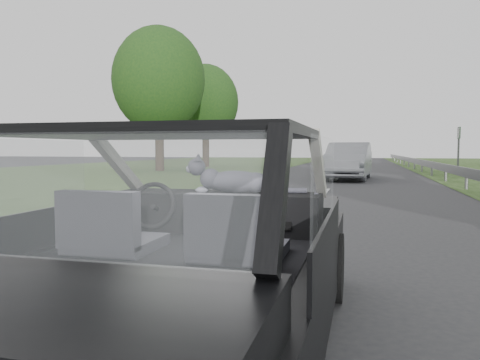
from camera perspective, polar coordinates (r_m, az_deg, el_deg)
The scene contains 11 objects.
ground at distance 3.27m, azimuth -6.29°, elevation -20.27°, with size 140.00×140.00×0.00m, color #3C3C3C.
subject_car at distance 3.05m, azimuth -6.39°, elevation -7.71°, with size 1.80×4.00×1.45m, color black.
dashboard at distance 3.61m, azimuth -2.83°, elevation -3.88°, with size 1.58×0.45×0.30m, color black.
driver_seat at distance 2.93m, azimuth -15.82°, elevation -5.20°, with size 0.50×0.72×0.42m, color #2A2B2D.
passenger_seat at distance 2.62m, azimuth -0.50°, elevation -6.11°, with size 0.50×0.72×0.42m, color #2A2B2D.
steering_wheel at distance 3.47m, azimuth -10.63°, elevation -3.08°, with size 0.36×0.36×0.04m, color black.
cat at distance 3.54m, azimuth -0.57°, elevation -0.02°, with size 0.65×0.20×0.29m, color slate.
other_car at distance 21.03m, azimuth 13.07°, elevation 2.28°, with size 1.96×4.96×1.63m, color #ABADB6.
highway_sign at distance 26.38m, azimuth 25.08°, elevation 3.20°, with size 0.10×0.98×2.45m, color #194E1F.
tree_5 at distance 29.14m, azimuth -9.84°, elevation 9.46°, with size 5.59×5.59×8.47m, color #1A3D16, non-canonical shape.
tree_6 at distance 35.14m, azimuth -4.21°, elevation 7.63°, with size 4.88×4.88×7.39m, color #1A3D16, non-canonical shape.
Camera 1 is at (1.08, -2.78, 1.33)m, focal length 35.00 mm.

